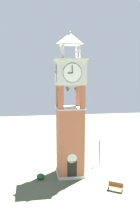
{
  "coord_description": "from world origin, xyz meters",
  "views": [
    {
      "loc": [
        -4.41,
        -27.58,
        12.4
      ],
      "look_at": [
        0.0,
        0.0,
        7.67
      ],
      "focal_mm": 39.12,
      "sensor_mm": 36.0,
      "label": 1
    }
  ],
  "objects_px": {
    "clock_tower": "(70,118)",
    "park_bench": "(116,187)",
    "trash_bin": "(76,159)",
    "lamp_post": "(99,146)"
  },
  "relations": [
    {
      "from": "clock_tower",
      "to": "park_bench",
      "type": "relative_size",
      "value": 10.67
    },
    {
      "from": "park_bench",
      "to": "trash_bin",
      "type": "distance_m",
      "value": 9.16
    },
    {
      "from": "clock_tower",
      "to": "lamp_post",
      "type": "bearing_deg",
      "value": 28.31
    },
    {
      "from": "clock_tower",
      "to": "park_bench",
      "type": "bearing_deg",
      "value": -50.77
    },
    {
      "from": "clock_tower",
      "to": "park_bench",
      "type": "xyz_separation_m",
      "value": [
        4.02,
        -4.92,
        -6.52
      ]
    },
    {
      "from": "park_bench",
      "to": "trash_bin",
      "type": "height_order",
      "value": "park_bench"
    },
    {
      "from": "park_bench",
      "to": "trash_bin",
      "type": "xyz_separation_m",
      "value": [
        -2.61,
        8.78,
        -0.08
      ]
    },
    {
      "from": "clock_tower",
      "to": "lamp_post",
      "type": "height_order",
      "value": "clock_tower"
    },
    {
      "from": "trash_bin",
      "to": "park_bench",
      "type": "bearing_deg",
      "value": -73.45
    },
    {
      "from": "lamp_post",
      "to": "trash_bin",
      "type": "distance_m",
      "value": 3.94
    }
  ]
}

